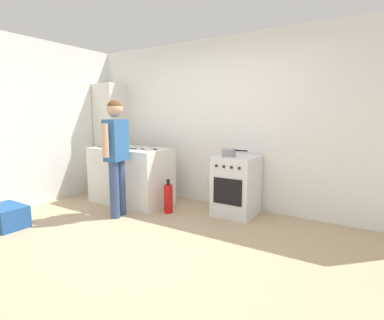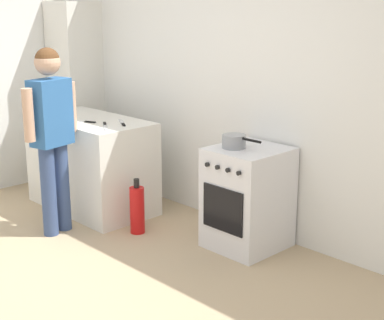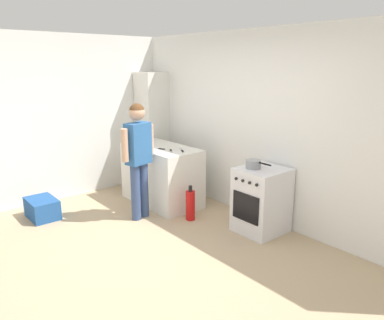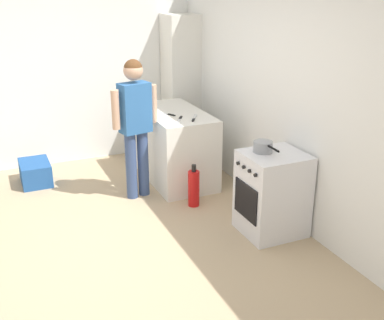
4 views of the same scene
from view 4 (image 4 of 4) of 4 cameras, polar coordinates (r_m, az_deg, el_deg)
ground_plane at (r=4.82m, az=-9.44°, el=-10.09°), size 8.00×8.00×0.00m
back_wall at (r=5.10m, az=11.48°, el=7.29°), size 6.00×0.10×2.60m
side_wall_left at (r=6.88m, az=-12.43°, el=10.61°), size 0.10×3.10×2.60m
counter_unit at (r=6.14m, az=-2.07°, el=1.70°), size 1.30×0.70×0.90m
oven_left at (r=4.91m, az=9.49°, el=-3.93°), size 0.56×0.62×0.85m
pot at (r=4.76m, az=8.42°, el=1.57°), size 0.37×0.19×0.11m
knife_paring at (r=5.86m, az=-2.66°, el=5.41°), size 0.20×0.11×0.01m
knife_bread at (r=5.62m, az=-1.56°, el=4.75°), size 0.31×0.22×0.01m
knife_chef at (r=5.70m, az=0.26°, el=4.98°), size 0.28×0.18×0.01m
knife_carving at (r=6.33m, az=-4.90°, el=6.50°), size 0.33×0.08×0.01m
person at (r=5.51m, az=-6.75°, el=5.03°), size 0.27×0.56×1.63m
fire_extinguisher at (r=5.48m, az=0.21°, el=-3.34°), size 0.13×0.13×0.50m
recycling_crate_lower at (r=6.43m, az=-18.06°, el=-1.43°), size 0.52×0.36×0.28m
larder_cabinet at (r=7.02m, az=-1.35°, el=8.78°), size 0.48×0.44×2.00m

